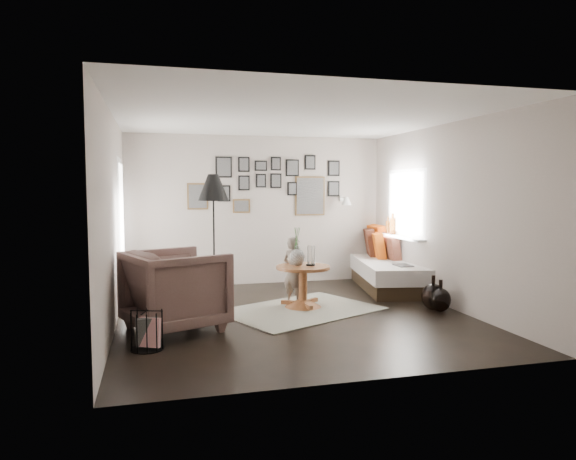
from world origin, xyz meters
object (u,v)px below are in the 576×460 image
object	(u,v)px
armchair	(176,290)
floor_lamp	(213,192)
vase	(297,254)
demijohn_large	(433,296)
pedestal_table	(303,288)
demijohn_small	(440,300)
child	(294,271)
magazine_basket	(147,330)
daybed	(385,269)

from	to	relation	value
armchair	floor_lamp	bearing A→B (deg)	-47.34
vase	demijohn_large	world-z (taller)	vase
pedestal_table	armchair	size ratio (longest dim) A/B	0.72
demijohn_small	child	bearing A→B (deg)	154.65
demijohn_large	child	world-z (taller)	child
pedestal_table	child	xyz separation A→B (m)	(-0.09, 0.17, 0.22)
pedestal_table	demijohn_small	bearing A→B (deg)	-21.87
magazine_basket	demijohn_large	world-z (taller)	demijohn_large
pedestal_table	child	size ratio (longest dim) A/B	0.76
armchair	child	xyz separation A→B (m)	(1.70, 0.89, 0.02)
armchair	demijohn_large	distance (m)	3.52
magazine_basket	child	bearing A→B (deg)	38.05
child	floor_lamp	bearing A→B (deg)	34.90
magazine_basket	demijohn_small	xyz separation A→B (m)	(3.87, 0.71, -0.04)
pedestal_table	floor_lamp	world-z (taller)	floor_lamp
vase	daybed	world-z (taller)	vase
daybed	armchair	xyz separation A→B (m)	(-3.54, -1.77, 0.16)
vase	floor_lamp	world-z (taller)	floor_lamp
pedestal_table	daybed	bearing A→B (deg)	30.87
demijohn_small	magazine_basket	bearing A→B (deg)	-169.62
daybed	magazine_basket	world-z (taller)	daybed
armchair	floor_lamp	distance (m)	1.79
armchair	floor_lamp	xyz separation A→B (m)	(0.60, 1.24, 1.15)
magazine_basket	child	distance (m)	2.58
demijohn_large	armchair	bearing A→B (deg)	-177.76
pedestal_table	magazine_basket	xyz separation A→B (m)	(-2.11, -1.41, -0.07)
demijohn_large	vase	bearing A→B (deg)	161.37
floor_lamp	demijohn_large	xyz separation A→B (m)	(2.90, -1.11, -1.44)
floor_lamp	demijohn_small	world-z (taller)	floor_lamp
armchair	demijohn_small	distance (m)	3.56
daybed	armchair	distance (m)	3.97
pedestal_table	daybed	world-z (taller)	daybed
demijohn_large	demijohn_small	size ratio (longest dim) A/B	1.10
child	demijohn_large	bearing A→B (deg)	-149.98
armchair	vase	bearing A→B (deg)	-88.21
demijohn_large	magazine_basket	bearing A→B (deg)	-167.78
demijohn_large	daybed	bearing A→B (deg)	88.47
vase	magazine_basket	world-z (taller)	vase
daybed	child	xyz separation A→B (m)	(-1.85, -0.88, 0.18)
armchair	child	size ratio (longest dim) A/B	1.06
daybed	floor_lamp	world-z (taller)	floor_lamp
demijohn_large	demijohn_small	bearing A→B (deg)	-70.90
pedestal_table	demijohn_small	size ratio (longest dim) A/B	1.73
floor_lamp	child	distance (m)	1.62
daybed	child	world-z (taller)	daybed
pedestal_table	armchair	distance (m)	1.94
magazine_basket	demijohn_small	bearing A→B (deg)	10.38
vase	magazine_basket	bearing A→B (deg)	-144.82
armchair	demijohn_large	world-z (taller)	armchair
pedestal_table	daybed	xyz separation A→B (m)	(1.76, 1.05, 0.05)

